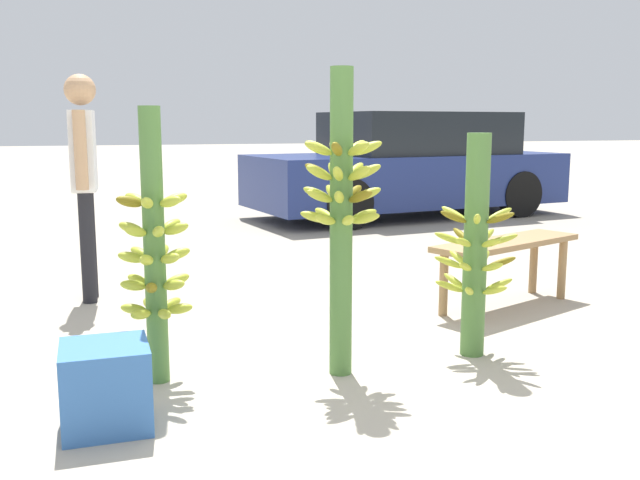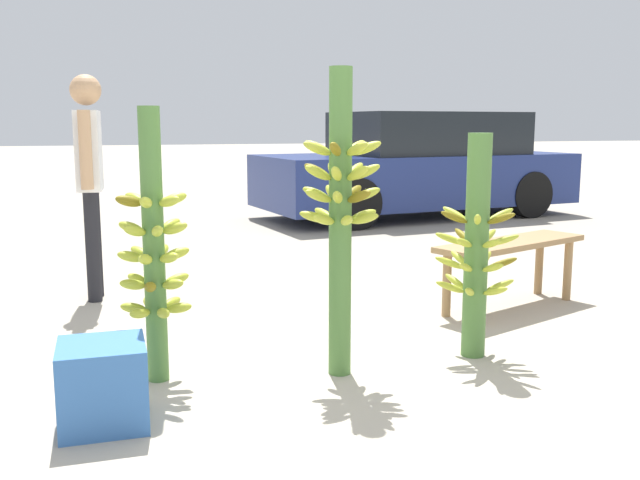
# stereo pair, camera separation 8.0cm
# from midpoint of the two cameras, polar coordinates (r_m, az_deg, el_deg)

# --- Properties ---
(ground_plane) EXTENTS (80.00, 80.00, 0.00)m
(ground_plane) POSITION_cam_midpoint_polar(r_m,az_deg,el_deg) (3.70, 1.62, -11.29)
(ground_plane) COLOR #A89E8C
(banana_stalk_left) EXTENTS (0.37, 0.37, 1.39)m
(banana_stalk_left) POSITION_cam_midpoint_polar(r_m,az_deg,el_deg) (3.64, -12.54, -0.79)
(banana_stalk_left) COLOR #4C7A38
(banana_stalk_left) RESTS_ON ground_plane
(banana_stalk_center) EXTENTS (0.43, 0.43, 1.58)m
(banana_stalk_center) POSITION_cam_midpoint_polar(r_m,az_deg,el_deg) (3.63, 2.26, 2.27)
(banana_stalk_center) COLOR #4C7A38
(banana_stalk_center) RESTS_ON ground_plane
(banana_stalk_right) EXTENTS (0.46, 0.47, 1.25)m
(banana_stalk_right) POSITION_cam_midpoint_polar(r_m,az_deg,el_deg) (4.05, 12.95, -0.61)
(banana_stalk_right) COLOR #4C7A38
(banana_stalk_right) RESTS_ON ground_plane
(vendor_person) EXTENTS (0.22, 0.55, 1.65)m
(vendor_person) POSITION_cam_midpoint_polar(r_m,az_deg,el_deg) (5.47, -17.57, 5.77)
(vendor_person) COLOR black
(vendor_person) RESTS_ON ground_plane
(market_bench) EXTENTS (1.32, 0.79, 0.49)m
(market_bench) POSITION_cam_midpoint_polar(r_m,az_deg,el_deg) (5.22, 15.46, -0.97)
(market_bench) COLOR #99754C
(market_bench) RESTS_ON ground_plane
(parked_car) EXTENTS (4.58, 2.31, 1.45)m
(parked_car) POSITION_cam_midpoint_polar(r_m,az_deg,el_deg) (10.13, 8.17, 5.83)
(parked_car) COLOR navy
(parked_car) RESTS_ON ground_plane
(produce_crate) EXTENTS (0.37, 0.37, 0.37)m
(produce_crate) POSITION_cam_midpoint_polar(r_m,az_deg,el_deg) (3.28, -16.30, -11.03)
(produce_crate) COLOR #386BB2
(produce_crate) RESTS_ON ground_plane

